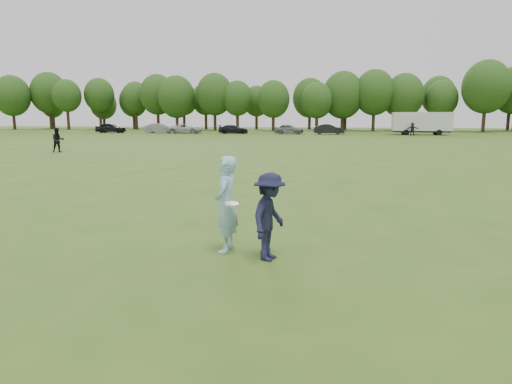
% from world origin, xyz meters
% --- Properties ---
extents(ground, '(200.00, 200.00, 0.00)m').
position_xyz_m(ground, '(0.00, 0.00, 0.00)').
color(ground, '#315417').
rests_on(ground, ground).
extents(thrower, '(0.48, 0.72, 1.94)m').
position_xyz_m(thrower, '(-0.17, -0.11, 0.97)').
color(thrower, '#96C5E7').
rests_on(thrower, ground).
extents(defender, '(0.88, 1.21, 1.68)m').
position_xyz_m(defender, '(0.77, -0.49, 0.84)').
color(defender, '#171934').
rests_on(defender, ground).
extents(player_far_a, '(1.12, 1.12, 1.83)m').
position_xyz_m(player_far_a, '(-18.53, 22.23, 0.92)').
color(player_far_a, black).
rests_on(player_far_a, ground).
extents(player_far_d, '(1.67, 0.55, 1.79)m').
position_xyz_m(player_far_d, '(12.23, 57.47, 0.90)').
color(player_far_d, '#252525').
rests_on(player_far_d, ground).
extents(car_a, '(4.79, 2.28, 1.58)m').
position_xyz_m(car_a, '(-33.42, 59.00, 0.79)').
color(car_a, black).
rests_on(car_a, ground).
extents(car_b, '(4.58, 1.68, 1.50)m').
position_xyz_m(car_b, '(-25.59, 59.75, 0.75)').
color(car_b, slate).
rests_on(car_b, ground).
extents(car_c, '(5.28, 2.66, 1.43)m').
position_xyz_m(car_c, '(-21.14, 59.40, 0.72)').
color(car_c, '#B4B3B8').
rests_on(car_c, ground).
extents(car_d, '(4.67, 2.23, 1.31)m').
position_xyz_m(car_d, '(-13.54, 59.25, 0.66)').
color(car_d, black).
rests_on(car_d, ground).
extents(car_e, '(4.40, 1.94, 1.47)m').
position_xyz_m(car_e, '(-5.05, 59.09, 0.74)').
color(car_e, slate).
rests_on(car_e, ground).
extents(car_f, '(4.53, 1.68, 1.48)m').
position_xyz_m(car_f, '(0.82, 59.39, 0.74)').
color(car_f, black).
rests_on(car_f, ground).
extents(field_cone, '(0.28, 0.28, 0.30)m').
position_xyz_m(field_cone, '(14.14, 48.96, 0.15)').
color(field_cone, '#FF530D').
rests_on(field_cone, ground).
extents(disc_in_play, '(0.29, 0.29, 0.08)m').
position_xyz_m(disc_in_play, '(0.01, -0.36, 1.04)').
color(disc_in_play, white).
rests_on(disc_in_play, ground).
extents(cargo_trailer, '(9.00, 2.75, 3.20)m').
position_xyz_m(cargo_trailer, '(13.74, 59.54, 1.78)').
color(cargo_trailer, silver).
rests_on(cargo_trailer, ground).
extents(treeline, '(130.35, 18.39, 11.74)m').
position_xyz_m(treeline, '(2.81, 76.90, 6.26)').
color(treeline, '#332114').
rests_on(treeline, ground).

